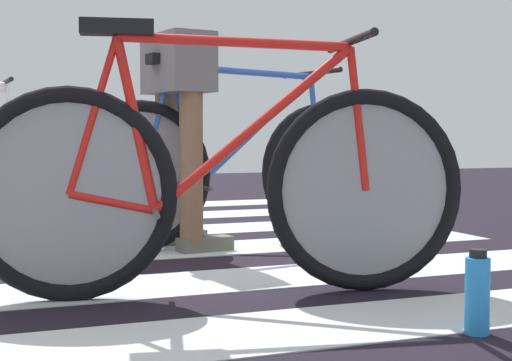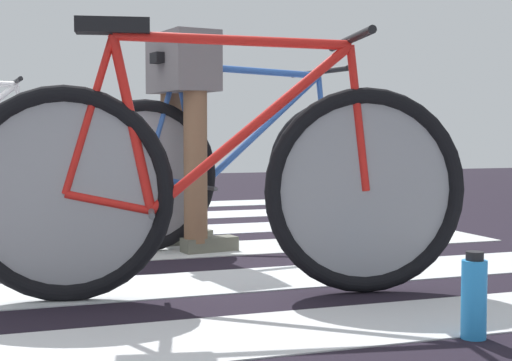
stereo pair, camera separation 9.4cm
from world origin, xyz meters
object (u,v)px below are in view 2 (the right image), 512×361
object	(u,v)px
bicycle_1_of_3	(218,184)
water_bottle	(474,297)
cyclist_2_of_3	(184,110)
bicycle_2_of_3	(242,168)

from	to	relation	value
bicycle_1_of_3	water_bottle	bearing A→B (deg)	-44.45
cyclist_2_of_3	water_bottle	xyz separation A→B (m)	(0.34, -1.82, -0.55)
bicycle_2_of_3	cyclist_2_of_3	distance (m)	0.42
water_bottle	bicycle_1_of_3	bearing A→B (deg)	124.21
water_bottle	cyclist_2_of_3	bearing A→B (deg)	100.69
bicycle_2_of_3	water_bottle	xyz separation A→B (m)	(0.04, -1.87, -0.27)
bicycle_1_of_3	water_bottle	size ratio (longest dim) A/B	7.19
bicycle_2_of_3	bicycle_1_of_3	bearing A→B (deg)	-121.46
bicycle_1_of_3	cyclist_2_of_3	distance (m)	1.13
bicycle_1_of_3	bicycle_2_of_3	distance (m)	1.23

